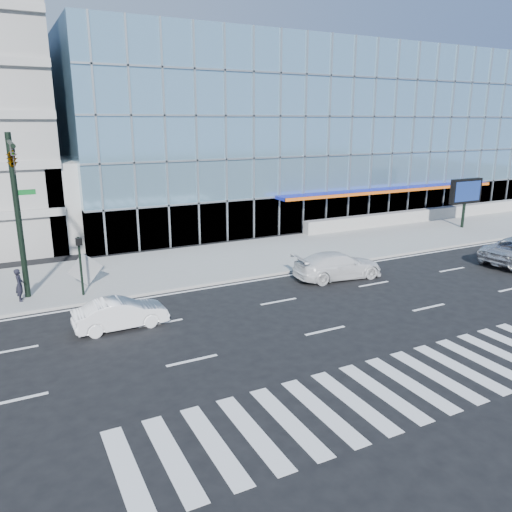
# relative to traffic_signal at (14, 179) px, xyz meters

# --- Properties ---
(ground) EXTENTS (160.00, 160.00, 0.00)m
(ground) POSITION_rel_traffic_signal_xyz_m (11.00, -4.57, -6.16)
(ground) COLOR black
(ground) RESTS_ON ground
(sidewalk) EXTENTS (120.00, 8.00, 0.15)m
(sidewalk) POSITION_rel_traffic_signal_xyz_m (11.00, 3.43, -6.09)
(sidewalk) COLOR gray
(sidewalk) RESTS_ON ground
(theatre_building) EXTENTS (42.00, 26.00, 15.00)m
(theatre_building) POSITION_rel_traffic_signal_xyz_m (25.00, 21.43, 1.34)
(theatre_building) COLOR #7BADCD
(theatre_building) RESTS_ON ground
(ramp_block) EXTENTS (6.00, 8.00, 6.00)m
(ramp_block) POSITION_rel_traffic_signal_xyz_m (5.00, 13.43, -3.16)
(ramp_block) COLOR gray
(ramp_block) RESTS_ON ground
(retaining_wall) EXTENTS (30.00, 0.80, 1.00)m
(retaining_wall) POSITION_rel_traffic_signal_xyz_m (35.00, 7.03, -5.51)
(retaining_wall) COLOR gray
(retaining_wall) RESTS_ON sidewalk
(traffic_signal) EXTENTS (1.14, 5.74, 8.00)m
(traffic_signal) POSITION_rel_traffic_signal_xyz_m (0.00, 0.00, 0.00)
(traffic_signal) COLOR black
(traffic_signal) RESTS_ON sidewalk
(ped_signal_post) EXTENTS (0.30, 0.33, 3.00)m
(ped_signal_post) POSITION_rel_traffic_signal_xyz_m (2.50, 0.37, -4.02)
(ped_signal_post) COLOR black
(ped_signal_post) RESTS_ON sidewalk
(marquee_sign) EXTENTS (3.20, 0.43, 4.00)m
(marquee_sign) POSITION_rel_traffic_signal_xyz_m (33.00, 3.42, -3.10)
(marquee_sign) COLOR black
(marquee_sign) RESTS_ON sidewalk
(white_suv) EXTENTS (5.35, 2.58, 1.50)m
(white_suv) POSITION_rel_traffic_signal_xyz_m (15.87, -2.77, -5.41)
(white_suv) COLOR silver
(white_suv) RESTS_ON ground
(white_sedan) EXTENTS (3.97, 1.43, 1.30)m
(white_sedan) POSITION_rel_traffic_signal_xyz_m (3.35, -4.27, -5.51)
(white_sedan) COLOR white
(white_sedan) RESTS_ON ground
(pedestrian) EXTENTS (0.46, 0.63, 1.61)m
(pedestrian) POSITION_rel_traffic_signal_xyz_m (-0.33, 0.95, -5.21)
(pedestrian) COLOR black
(pedestrian) RESTS_ON sidewalk
(tilted_panel) EXTENTS (1.83, 0.12, 1.83)m
(tilted_panel) POSITION_rel_traffic_signal_xyz_m (2.89, 1.82, -5.10)
(tilted_panel) COLOR #9A9A9A
(tilted_panel) RESTS_ON sidewalk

